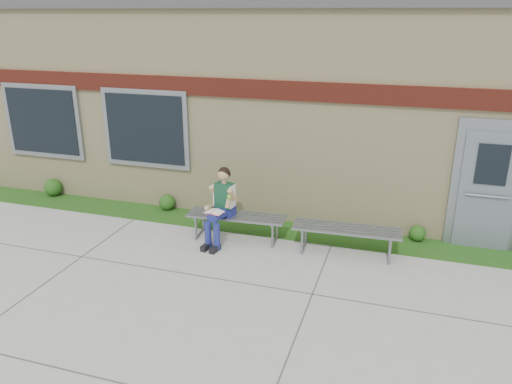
% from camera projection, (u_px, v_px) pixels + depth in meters
% --- Properties ---
extents(ground, '(80.00, 80.00, 0.00)m').
position_uv_depth(ground, '(237.00, 301.00, 7.22)').
color(ground, '#9E9E99').
rests_on(ground, ground).
extents(grass_strip, '(16.00, 0.80, 0.02)m').
position_uv_depth(grass_strip, '(283.00, 230.00, 9.55)').
color(grass_strip, '#134712').
rests_on(grass_strip, ground).
extents(school_building, '(16.20, 6.22, 4.20)m').
position_uv_depth(school_building, '(320.00, 94.00, 11.87)').
color(school_building, beige).
rests_on(school_building, ground).
extents(bench_left, '(1.82, 0.61, 0.46)m').
position_uv_depth(bench_left, '(236.00, 220.00, 9.09)').
color(bench_left, slate).
rests_on(bench_left, ground).
extents(bench_right, '(1.85, 0.60, 0.48)m').
position_uv_depth(bench_right, '(347.00, 234.00, 8.53)').
color(bench_right, slate).
rests_on(bench_right, ground).
extents(girl, '(0.49, 0.85, 1.37)m').
position_uv_depth(girl, '(221.00, 205.00, 8.85)').
color(girl, navy).
rests_on(girl, ground).
extents(shrub_west, '(0.39, 0.39, 0.39)m').
position_uv_depth(shrub_west, '(53.00, 187.00, 11.23)').
color(shrub_west, '#134712').
rests_on(shrub_west, grass_strip).
extents(shrub_mid, '(0.33, 0.33, 0.33)m').
position_uv_depth(shrub_mid, '(167.00, 202.00, 10.44)').
color(shrub_mid, '#134712').
rests_on(shrub_mid, grass_strip).
extents(shrub_east, '(0.29, 0.29, 0.29)m').
position_uv_depth(shrub_east, '(417.00, 233.00, 9.03)').
color(shrub_east, '#134712').
rests_on(shrub_east, grass_strip).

